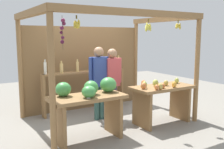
% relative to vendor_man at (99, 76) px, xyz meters
% --- Properties ---
extents(ground_plane, '(12.00, 12.00, 0.00)m').
position_rel_vendor_man_xyz_m(ground_plane, '(0.15, -0.09, -0.97)').
color(ground_plane, gray).
rests_on(ground_plane, ground).
extents(market_stall, '(3.30, 2.30, 2.31)m').
position_rel_vendor_man_xyz_m(market_stall, '(0.14, 0.41, 0.39)').
color(market_stall, olive).
rests_on(market_stall, ground).
extents(fruit_counter_left, '(1.33, 0.68, 1.08)m').
position_rel_vendor_man_xyz_m(fruit_counter_left, '(-0.69, -0.89, -0.24)').
color(fruit_counter_left, olive).
rests_on(fruit_counter_left, ground).
extents(fruit_counter_right, '(1.33, 0.65, 0.95)m').
position_rel_vendor_man_xyz_m(fruit_counter_right, '(1.00, -0.92, -0.36)').
color(fruit_counter_right, olive).
rests_on(fruit_counter_right, ground).
extents(bottle_shelf_unit, '(2.12, 0.22, 1.35)m').
position_rel_vendor_man_xyz_m(bottle_shelf_unit, '(0.01, 0.73, -0.17)').
color(bottle_shelf_unit, olive).
rests_on(bottle_shelf_unit, ground).
extents(vendor_man, '(0.48, 0.22, 1.61)m').
position_rel_vendor_man_xyz_m(vendor_man, '(0.00, 0.00, 0.00)').
color(vendor_man, '#335952').
rests_on(vendor_man, ground).
extents(vendor_woman, '(0.48, 0.21, 1.57)m').
position_rel_vendor_man_xyz_m(vendor_woman, '(0.31, -0.05, -0.03)').
color(vendor_woman, '#413357').
rests_on(vendor_woman, ground).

